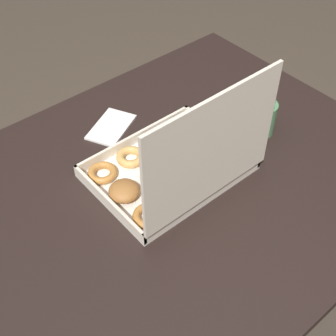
# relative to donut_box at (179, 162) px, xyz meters

# --- Properties ---
(ground_plane) EXTENTS (8.00, 8.00, 0.00)m
(ground_plane) POSITION_rel_donut_box_xyz_m (0.02, 0.00, -0.80)
(ground_plane) COLOR #42382D
(dining_table) EXTENTS (1.17, 0.92, 0.75)m
(dining_table) POSITION_rel_donut_box_xyz_m (0.02, 0.00, -0.15)
(dining_table) COLOR black
(dining_table) RESTS_ON ground_plane
(donut_box) EXTENTS (0.37, 0.29, 0.32)m
(donut_box) POSITION_rel_donut_box_xyz_m (0.00, 0.00, 0.00)
(donut_box) COLOR silver
(donut_box) RESTS_ON dining_table
(coffee_mug) EXTENTS (0.08, 0.08, 0.09)m
(coffee_mug) POSITION_rel_donut_box_xyz_m (-0.29, 0.01, -0.01)
(coffee_mug) COLOR #4C8456
(coffee_mug) RESTS_ON dining_table
(paper_napkin) EXTENTS (0.17, 0.14, 0.01)m
(paper_napkin) POSITION_rel_donut_box_xyz_m (0.02, -0.27, -0.05)
(paper_napkin) COLOR white
(paper_napkin) RESTS_ON dining_table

